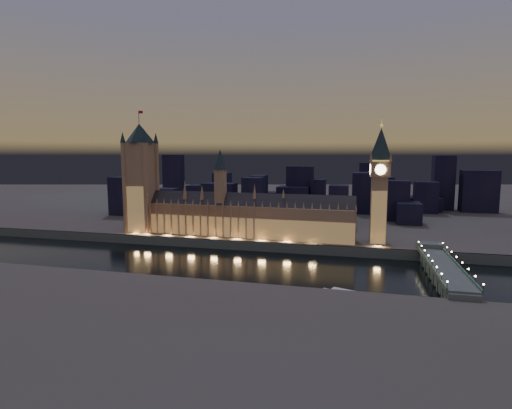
% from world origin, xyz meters
% --- Properties ---
extents(ground_plane, '(2000.00, 2000.00, 0.00)m').
position_xyz_m(ground_plane, '(0.00, 0.00, 0.00)').
color(ground_plane, black).
rests_on(ground_plane, ground).
extents(north_bank, '(2000.00, 960.00, 8.00)m').
position_xyz_m(north_bank, '(0.00, 520.00, 4.00)').
color(north_bank, '#503532').
rests_on(north_bank, ground).
extents(embankment_wall, '(2000.00, 2.50, 8.00)m').
position_xyz_m(embankment_wall, '(0.00, 41.00, 4.00)').
color(embankment_wall, '#495640').
rests_on(embankment_wall, ground).
extents(palace_of_westminster, '(202.00, 28.88, 78.00)m').
position_xyz_m(palace_of_westminster, '(-10.98, 61.74, 26.37)').
color(palace_of_westminster, '#9B734E').
rests_on(palace_of_westminster, north_bank).
extents(victoria_tower, '(31.68, 31.68, 114.29)m').
position_xyz_m(victoria_tower, '(-110.00, 61.92, 64.56)').
color(victoria_tower, '#9B734E').
rests_on(victoria_tower, north_bank).
extents(elizabeth_tower, '(18.00, 18.00, 101.46)m').
position_xyz_m(elizabeth_tower, '(108.00, 61.92, 64.40)').
color(elizabeth_tower, '#9B734E').
rests_on(elizabeth_tower, north_bank).
extents(westminster_bridge, '(18.07, 113.00, 15.90)m').
position_xyz_m(westminster_bridge, '(145.73, -3.45, 5.99)').
color(westminster_bridge, '#495640').
rests_on(westminster_bridge, ground).
extents(river_boat, '(46.21, 24.93, 4.50)m').
position_xyz_m(river_boat, '(88.75, -58.00, 1.56)').
color(river_boat, '#495640').
rests_on(river_boat, ground).
extents(city_backdrop, '(482.33, 215.63, 73.50)m').
position_xyz_m(city_backdrop, '(34.86, 245.88, 30.46)').
color(city_backdrop, black).
rests_on(city_backdrop, north_bank).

